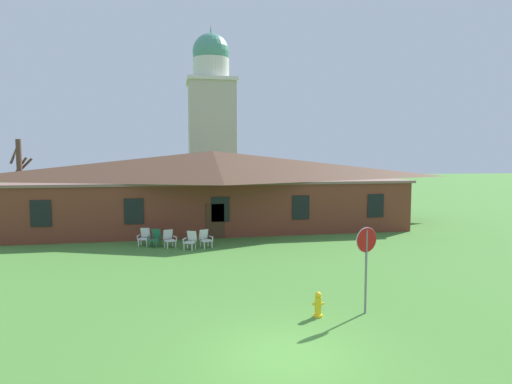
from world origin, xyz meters
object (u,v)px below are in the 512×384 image
object	(u,v)px
lawn_chair_middle	(191,240)
fire_hydrant	(318,305)
lawn_chair_right_end	(205,238)
lawn_chair_by_porch	(144,237)
lawn_chair_near_door	(155,238)
lawn_chair_left_end	(169,238)
stop_sign	(366,252)

from	to	relation	value
lawn_chair_middle	fire_hydrant	size ratio (longest dim) A/B	1.21
fire_hydrant	lawn_chair_right_end	bearing A→B (deg)	104.06
lawn_chair_by_porch	lawn_chair_middle	xyz separation A→B (m)	(2.49, -1.45, 0.00)
lawn_chair_right_end	lawn_chair_middle	bearing A→B (deg)	-157.24
lawn_chair_middle	fire_hydrant	world-z (taller)	lawn_chair_middle
lawn_chair_right_end	fire_hydrant	distance (m)	11.20
lawn_chair_by_porch	fire_hydrant	size ratio (longest dim) A/B	1.21
lawn_chair_near_door	fire_hydrant	bearing A→B (deg)	-64.92
lawn_chair_left_end	lawn_chair_right_end	world-z (taller)	same
lawn_chair_by_porch	lawn_chair_middle	size ratio (longest dim) A/B	1.00
lawn_chair_middle	stop_sign	bearing A→B (deg)	-64.18
stop_sign	lawn_chair_left_end	size ratio (longest dim) A/B	2.87
lawn_chair_near_door	lawn_chair_left_end	xyz separation A→B (m)	(0.76, -0.34, 0.00)
stop_sign	lawn_chair_left_end	distance (m)	12.88
stop_sign	fire_hydrant	world-z (taller)	stop_sign
lawn_chair_by_porch	lawn_chair_near_door	xyz separation A→B (m)	(0.59, -0.42, 0.00)
stop_sign	lawn_chair_left_end	world-z (taller)	stop_sign
lawn_chair_middle	fire_hydrant	bearing A→B (deg)	-71.56
lawn_chair_middle	lawn_chair_right_end	world-z (taller)	same
lawn_chair_left_end	lawn_chair_middle	xyz separation A→B (m)	(1.14, -0.69, 0.00)
lawn_chair_right_end	fire_hydrant	xyz separation A→B (m)	(2.72, -10.86, -0.12)
stop_sign	lawn_chair_right_end	world-z (taller)	stop_sign
lawn_chair_middle	fire_hydrant	xyz separation A→B (m)	(3.51, -10.53, -0.12)
lawn_chair_by_porch	lawn_chair_right_end	size ratio (longest dim) A/B	1.00
stop_sign	lawn_chair_near_door	xyz separation A→B (m)	(-6.98, 11.52, -1.46)
stop_sign	lawn_chair_middle	world-z (taller)	stop_sign
lawn_chair_middle	fire_hydrant	distance (m)	11.10
lawn_chair_left_end	lawn_chair_right_end	xyz separation A→B (m)	(1.93, -0.36, 0.00)
stop_sign	fire_hydrant	xyz separation A→B (m)	(-1.57, -0.03, -1.58)
lawn_chair_by_porch	lawn_chair_left_end	size ratio (longest dim) A/B	1.00
stop_sign	fire_hydrant	size ratio (longest dim) A/B	3.47
lawn_chair_near_door	lawn_chair_middle	distance (m)	2.16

